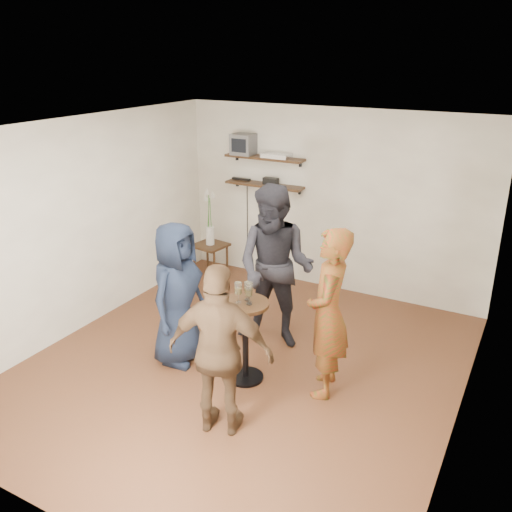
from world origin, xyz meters
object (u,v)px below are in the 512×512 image
Objects in this scene: person_navy at (177,294)px; person_dark at (275,268)px; crt_monitor at (244,144)px; radio at (271,181)px; side_table at (211,250)px; person_plaid at (328,313)px; person_brown at (221,352)px; dvd_deck at (277,156)px; drinks_table at (245,330)px.

person_dark is at bearing -42.78° from person_navy.
crt_monitor is 0.67m from radio.
side_table is 0.28× the size of person_dark.
person_plaid is 1.08× the size of person_brown.
person_plaid reaches higher than radio.
person_dark is (-0.90, 0.63, 0.08)m from person_plaid.
dvd_deck is 0.39m from radio.
person_dark reaches higher than person_brown.
side_table is 0.31× the size of person_plaid.
person_navy is at bearing -87.82° from dvd_deck.
dvd_deck is at bearing 1.12° from person_navy.
radio is 0.14× the size of person_navy.
person_plaid is at bearing -53.25° from dvd_deck.
person_plaid is 1.68m from person_navy.
person_brown is at bearing -71.11° from dvd_deck.
person_brown is (0.30, -1.66, -0.15)m from person_dark.
person_navy is (0.99, -2.16, 0.36)m from side_table.
radio is at bearing 28.56° from side_table.
person_dark is (-0.08, 0.84, 0.39)m from drinks_table.
dvd_deck is 0.21× the size of person_dark.
crt_monitor is 0.18× the size of person_plaid.
person_dark reaches higher than side_table.
side_table is 0.60× the size of drinks_table.
dvd_deck is 1.75m from side_table.
dvd_deck is 2.81m from person_navy.
person_dark reaches higher than dvd_deck.
dvd_deck is at bearing 110.15° from drinks_table.
crt_monitor is 2.46m from person_dark.
person_plaid is 1.20m from person_brown.
person_dark reaches higher than drinks_table.
radio is at bearing 113.37° from person_dark.
dvd_deck is 3.12m from person_plaid.
dvd_deck is 0.44× the size of drinks_table.
crt_monitor is at bearing 180.00° from radio.
person_dark is at bearing -63.50° from dvd_deck.
person_dark is (1.75, -1.30, 0.51)m from side_table.
radio is at bearing 180.00° from dvd_deck.
person_navy is at bearing -65.42° from side_table.
person_plaid is at bearing -135.12° from person_brown.
drinks_table is (1.83, -2.14, 0.13)m from side_table.
drinks_table is at bearing -69.85° from dvd_deck.
person_plaid reaches higher than side_table.
person_plaid is at bearing -45.75° from crt_monitor.
person_navy is at bearing -137.22° from person_dark.
radio is at bearing 111.92° from drinks_table.
radio is 2.69m from person_navy.
dvd_deck reaches higher than person_plaid.
side_table is at bearing 130.57° from drinks_table.
person_dark is (0.95, -1.73, -0.55)m from radio.
person_navy is (-0.76, -0.86, -0.15)m from person_dark.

